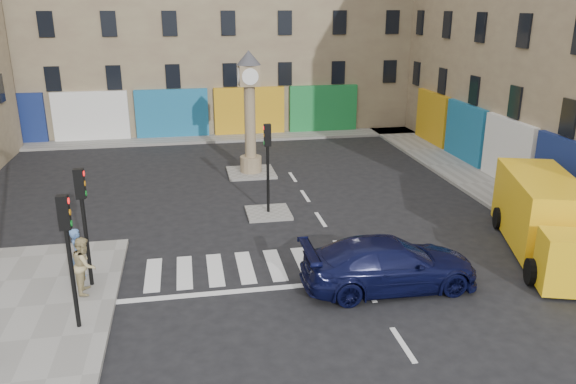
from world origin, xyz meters
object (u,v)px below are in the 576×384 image
object	(u,v)px
pedestrian_blue	(78,254)
traffic_light_left_far	(83,209)
navy_sedan	(389,264)
yellow_van	(545,218)
clock_pillar	(250,105)
traffic_light_left_near	(68,241)
pedestrian_tan	(85,265)
traffic_light_island	(268,154)

from	to	relation	value
pedestrian_blue	traffic_light_left_far	bearing A→B (deg)	-139.47
traffic_light_left_far	navy_sedan	bearing A→B (deg)	-9.76
navy_sedan	yellow_van	world-z (taller)	yellow_van
traffic_light_left_far	pedestrian_blue	world-z (taller)	traffic_light_left_far
clock_pillar	traffic_light_left_far	bearing A→B (deg)	-118.94
traffic_light_left_near	pedestrian_tan	distance (m)	2.55
traffic_light_left_near	clock_pillar	bearing A→B (deg)	65.45
navy_sedan	pedestrian_blue	world-z (taller)	pedestrian_blue
traffic_light_left_far	navy_sedan	world-z (taller)	traffic_light_left_far
yellow_van	pedestrian_blue	size ratio (longest dim) A/B	4.31
clock_pillar	yellow_van	bearing A→B (deg)	-51.66
yellow_van	traffic_light_island	bearing A→B (deg)	167.20
navy_sedan	traffic_light_left_far	bearing A→B (deg)	80.03
navy_sedan	yellow_van	xyz separation A→B (m)	(6.27, 1.59, 0.47)
pedestrian_blue	yellow_van	bearing A→B (deg)	-89.89
yellow_van	traffic_light_left_far	bearing A→B (deg)	-161.81
clock_pillar	yellow_van	world-z (taller)	clock_pillar
traffic_light_left_far	pedestrian_tan	bearing A→B (deg)	-98.58
pedestrian_tan	clock_pillar	bearing A→B (deg)	-29.29
traffic_light_left_near	clock_pillar	xyz separation A→B (m)	(6.30, 13.80, 0.93)
clock_pillar	traffic_light_island	bearing A→B (deg)	-90.00
traffic_light_left_far	clock_pillar	world-z (taller)	clock_pillar
traffic_light_left_near	pedestrian_tan	size ratio (longest dim) A/B	2.13
traffic_light_island	clock_pillar	distance (m)	6.07
traffic_light_left_near	traffic_light_island	bearing A→B (deg)	51.07
pedestrian_tan	traffic_light_island	bearing A→B (deg)	-48.54
traffic_light_left_near	pedestrian_blue	world-z (taller)	traffic_light_left_near
clock_pillar	pedestrian_blue	world-z (taller)	clock_pillar
traffic_light_left_near	navy_sedan	distance (m)	9.23
traffic_light_left_far	yellow_van	xyz separation A→B (m)	(15.28, 0.04, -1.36)
traffic_light_left_near	traffic_light_left_far	xyz separation A→B (m)	(0.00, 2.40, 0.00)
traffic_light_left_near	pedestrian_tan	world-z (taller)	traffic_light_left_near
traffic_light_left_far	yellow_van	size ratio (longest dim) A/B	0.51
traffic_light_left_near	yellow_van	size ratio (longest dim) A/B	0.51
traffic_light_left_far	traffic_light_island	world-z (taller)	traffic_light_left_far
traffic_light_left_near	pedestrian_blue	xyz separation A→B (m)	(-0.38, 2.87, -1.63)
traffic_light_left_near	traffic_light_left_far	world-z (taller)	same
clock_pillar	pedestrian_tan	bearing A→B (deg)	-118.31
navy_sedan	pedestrian_tan	world-z (taller)	pedestrian_tan
navy_sedan	yellow_van	bearing A→B (deg)	-75.94
traffic_light_left_near	clock_pillar	distance (m)	15.19
pedestrian_tan	navy_sedan	bearing A→B (deg)	-98.09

